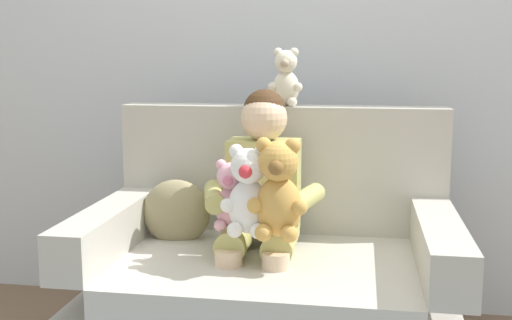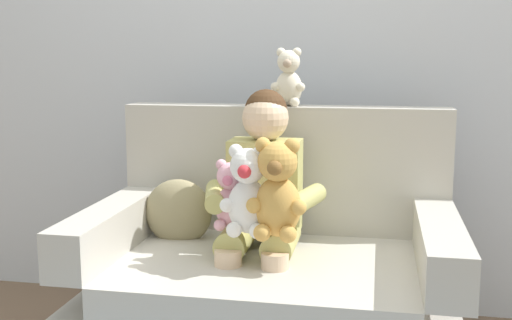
{
  "view_description": "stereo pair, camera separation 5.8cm",
  "coord_description": "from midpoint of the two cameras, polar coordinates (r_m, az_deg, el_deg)",
  "views": [
    {
      "loc": [
        0.31,
        -2.14,
        1.16
      ],
      "look_at": [
        -0.04,
        -0.05,
        0.8
      ],
      "focal_mm": 44.66,
      "sensor_mm": 36.0,
      "label": 1
    },
    {
      "loc": [
        0.37,
        -2.13,
        1.16
      ],
      "look_at": [
        -0.04,
        -0.05,
        0.8
      ],
      "focal_mm": 44.66,
      "sensor_mm": 36.0,
      "label": 2
    }
  ],
  "objects": [
    {
      "name": "back_wall",
      "position": [
        2.91,
        4.43,
        12.27
      ],
      "size": [
        6.0,
        0.1,
        2.6
      ],
      "primitive_type": "cube",
      "color": "silver",
      "rests_on": "ground"
    },
    {
      "name": "armchair",
      "position": [
        2.36,
        2.11,
        -11.63
      ],
      "size": [
        1.29,
        0.86,
        0.95
      ],
      "color": "#BCB7AD",
      "rests_on": "ground"
    },
    {
      "name": "seated_child",
      "position": [
        2.29,
        1.27,
        -2.98
      ],
      "size": [
        0.45,
        0.39,
        0.82
      ],
      "rotation": [
        0.0,
        0.0,
        0.15
      ],
      "color": "tan",
      "rests_on": "armchair"
    },
    {
      "name": "plush_honey",
      "position": [
        2.07,
        2.75,
        -2.85
      ],
      "size": [
        0.2,
        0.16,
        0.33
      ],
      "rotation": [
        0.0,
        0.0,
        0.34
      ],
      "color": "gold",
      "rests_on": "armchair"
    },
    {
      "name": "plush_white",
      "position": [
        2.11,
        0.07,
        -2.96
      ],
      "size": [
        0.18,
        0.15,
        0.3
      ],
      "rotation": [
        0.0,
        0.0,
        -0.06
      ],
      "color": "white",
      "rests_on": "armchair"
    },
    {
      "name": "plush_pink",
      "position": [
        2.18,
        -1.51,
        -3.31
      ],
      "size": [
        0.14,
        0.12,
        0.24
      ],
      "rotation": [
        0.0,
        0.0,
        -0.0
      ],
      "color": "#EAA8BC",
      "rests_on": "armchair"
    },
    {
      "name": "plush_cream_on_backrest",
      "position": [
        2.51,
        3.6,
        7.24
      ],
      "size": [
        0.14,
        0.11,
        0.23
      ],
      "rotation": [
        0.0,
        0.0,
        0.17
      ],
      "color": "silver",
      "rests_on": "armchair"
    },
    {
      "name": "throw_pillow",
      "position": [
        2.48,
        -6.28,
        -4.67
      ],
      "size": [
        0.27,
        0.15,
        0.26
      ],
      "primitive_type": "ellipsoid",
      "rotation": [
        0.0,
        0.0,
        0.12
      ],
      "color": "#998C66",
      "rests_on": "armchair"
    }
  ]
}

